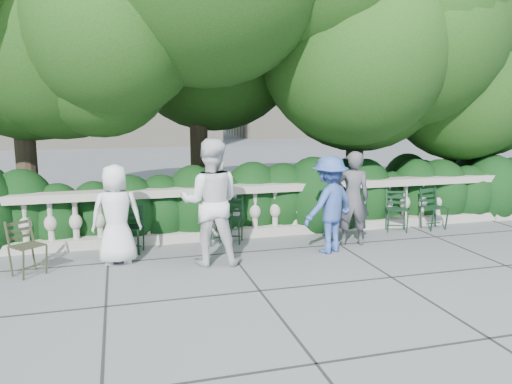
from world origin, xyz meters
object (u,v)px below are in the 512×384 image
object	(u,v)px
chair_e	(397,233)
chair_d	(221,246)
person_businessman	(116,214)
person_older_blue	(329,205)
chair_weathered	(35,277)
person_casual_man	(211,202)
person_woman_grey	(352,198)
chair_a	(127,255)
chair_b	(129,255)
chair_f	(438,231)
chair_c	(230,244)

from	to	relation	value
chair_e	chair_d	bearing A→B (deg)	-158.62
person_businessman	person_older_blue	bearing A→B (deg)	174.27
chair_e	chair_weathered	xyz separation A→B (m)	(-6.46, -0.83, 0.00)
person_casual_man	chair_e	bearing A→B (deg)	-153.41
person_woman_grey	person_businessman	bearing A→B (deg)	12.74
chair_a	person_casual_man	world-z (taller)	person_casual_man
person_businessman	person_woman_grey	distance (m)	4.05
chair_b	chair_f	xyz separation A→B (m)	(6.01, 0.06, 0.00)
chair_d	chair_b	bearing A→B (deg)	-174.00
chair_f	person_casual_man	distance (m)	4.92
chair_f	chair_c	bearing A→B (deg)	172.21
chair_d	chair_weathered	distance (m)	3.07
person_casual_man	chair_f	bearing A→B (deg)	-156.25
chair_d	chair_weathered	bearing A→B (deg)	-162.26
chair_b	chair_a	bearing A→B (deg)	179.93
person_businessman	person_older_blue	xyz separation A→B (m)	(3.47, -0.32, 0.03)
person_woman_grey	person_older_blue	distance (m)	0.66
chair_d	person_woman_grey	size ratio (longest dim) A/B	0.50
chair_b	chair_c	xyz separation A→B (m)	(1.77, 0.19, 0.00)
chair_c	person_older_blue	size ratio (longest dim) A/B	0.51
chair_e	chair_f	xyz separation A→B (m)	(0.89, -0.04, 0.00)
chair_e	person_casual_man	size ratio (longest dim) A/B	0.43
chair_e	person_woman_grey	world-z (taller)	person_woman_grey
chair_f	person_businessman	distance (m)	6.24
chair_c	person_businessman	xyz separation A→B (m)	(-1.93, -0.57, 0.79)
person_woman_grey	person_casual_man	distance (m)	2.65
chair_b	chair_c	distance (m)	1.78
chair_e	person_woman_grey	size ratio (longest dim) A/B	0.50
chair_f	person_casual_man	xyz separation A→B (m)	(-4.75, -0.83, 0.99)
chair_a	chair_e	distance (m)	5.14
chair_weathered	person_woman_grey	size ratio (longest dim) A/B	0.50
chair_e	person_casual_man	distance (m)	4.07
person_businessman	person_casual_man	size ratio (longest dim) A/B	0.80
person_woman_grey	chair_b	bearing A→B (deg)	7.21
chair_d	chair_weathered	xyz separation A→B (m)	(-2.94, -0.86, 0.00)
chair_c	chair_weathered	bearing A→B (deg)	-140.37
chair_a	chair_f	xyz separation A→B (m)	(6.03, 0.05, 0.00)
chair_a	chair_f	bearing A→B (deg)	2.65
chair_a	chair_e	world-z (taller)	same
chair_d	person_businessman	xyz separation A→B (m)	(-1.76, -0.50, 0.79)
chair_weathered	person_casual_man	distance (m)	2.79
chair_a	chair_c	world-z (taller)	same
chair_d	person_woman_grey	world-z (taller)	person_woman_grey
chair_f	person_casual_man	world-z (taller)	person_casual_man
chair_b	person_older_blue	bearing A→B (deg)	4.81
chair_f	chair_weathered	bearing A→B (deg)	-179.81
chair_weathered	person_woman_grey	distance (m)	5.31
chair_a	person_older_blue	size ratio (longest dim) A/B	0.51
chair_d	person_casual_man	bearing A→B (deg)	-108.97
chair_a	chair_d	size ratio (longest dim) A/B	1.00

